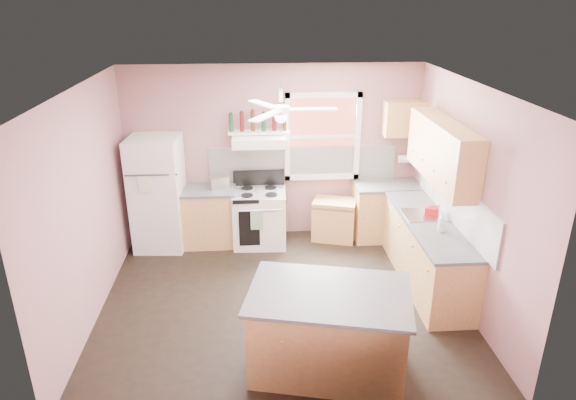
{
  "coord_description": "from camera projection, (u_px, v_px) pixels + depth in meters",
  "views": [
    {
      "loc": [
        -0.32,
        -5.6,
        3.65
      ],
      "look_at": [
        0.1,
        0.3,
        1.25
      ],
      "focal_mm": 32.0,
      "sensor_mm": 36.0,
      "label": 1
    }
  ],
  "objects": [
    {
      "name": "red_caddy",
      "position": [
        432.0,
        211.0,
        6.82
      ],
      "size": [
        0.21,
        0.18,
        0.1
      ],
      "primitive_type": "cube",
      "rotation": [
        0.0,
        0.0,
        -0.36
      ],
      "color": "red",
      "rests_on": "counter_right"
    },
    {
      "name": "counter_right",
      "position": [
        429.0,
        223.0,
        6.65
      ],
      "size": [
        0.62,
        2.22,
        0.04
      ],
      "primitive_type": "cube",
      "color": "#4C4C4F",
      "rests_on": "base_cabinet_right"
    },
    {
      "name": "wine_bottles",
      "position": [
        259.0,
        121.0,
        7.58
      ],
      "size": [
        0.86,
        0.06,
        0.31
      ],
      "color": "#143819",
      "rests_on": "bottle_shelf"
    },
    {
      "name": "counter_left",
      "position": [
        205.0,
        190.0,
        7.74
      ],
      "size": [
        0.92,
        0.62,
        0.04
      ],
      "primitive_type": "cube",
      "color": "#4C4C4F",
      "rests_on": "base_cabinet_left"
    },
    {
      "name": "upper_cabinet_right",
      "position": [
        442.0,
        151.0,
        6.5
      ],
      "size": [
        0.33,
        1.8,
        0.76
      ],
      "primitive_type": "cube",
      "color": "#AF7848",
      "rests_on": "wall_right"
    },
    {
      "name": "window_frame",
      "position": [
        323.0,
        137.0,
        7.83
      ],
      "size": [
        1.16,
        0.07,
        1.36
      ],
      "primitive_type": "cube",
      "color": "white",
      "rests_on": "wall_back"
    },
    {
      "name": "backsplash_right",
      "position": [
        454.0,
        201.0,
        6.55
      ],
      "size": [
        0.03,
        2.6,
        0.55
      ],
      "primitive_type": "cube",
      "color": "white",
      "rests_on": "wall_right"
    },
    {
      "name": "base_cabinet_corner",
      "position": [
        386.0,
        212.0,
        8.1
      ],
      "size": [
        1.0,
        0.6,
        0.86
      ],
      "primitive_type": "cube",
      "color": "#AF7848",
      "rests_on": "floor"
    },
    {
      "name": "base_cabinet_right",
      "position": [
        427.0,
        253.0,
        6.82
      ],
      "size": [
        0.6,
        2.2,
        0.86
      ],
      "primitive_type": "cube",
      "color": "#AF7848",
      "rests_on": "floor"
    },
    {
      "name": "wall_right",
      "position": [
        469.0,
        197.0,
        6.21
      ],
      "size": [
        0.05,
        4.0,
        2.7
      ],
      "primitive_type": "cube",
      "color": "#936364",
      "rests_on": "ground"
    },
    {
      "name": "island_top",
      "position": [
        330.0,
        294.0,
        5.07
      ],
      "size": [
        1.79,
        1.37,
        0.04
      ],
      "primitive_type": "cube",
      "rotation": [
        0.0,
        0.0,
        -0.22
      ],
      "color": "#4C4C4F",
      "rests_on": "island"
    },
    {
      "name": "upper_cabinet_corner",
      "position": [
        404.0,
        118.0,
        7.68
      ],
      "size": [
        0.6,
        0.33,
        0.52
      ],
      "primitive_type": "cube",
      "color": "#AF7848",
      "rests_on": "wall_back"
    },
    {
      "name": "ceiling_fan_hub",
      "position": [
        281.0,
        110.0,
        5.65
      ],
      "size": [
        0.2,
        0.2,
        0.08
      ],
      "primitive_type": "cylinder",
      "color": "white",
      "rests_on": "ceiling"
    },
    {
      "name": "toaster",
      "position": [
        219.0,
        182.0,
        7.74
      ],
      "size": [
        0.32,
        0.25,
        0.18
      ],
      "primitive_type": "cube",
      "rotation": [
        0.0,
        0.0,
        0.35
      ],
      "color": "silver",
      "rests_on": "counter_left"
    },
    {
      "name": "floor",
      "position": [
        282.0,
        299.0,
        6.57
      ],
      "size": [
        4.5,
        4.5,
        0.0
      ],
      "primitive_type": "plane",
      "color": "black",
      "rests_on": "ground"
    },
    {
      "name": "backsplash_back",
      "position": [
        303.0,
        163.0,
        7.99
      ],
      "size": [
        2.9,
        0.03,
        0.55
      ],
      "primitive_type": "cube",
      "color": "white",
      "rests_on": "wall_back"
    },
    {
      "name": "ceiling",
      "position": [
        281.0,
        87.0,
        5.56
      ],
      "size": [
        4.5,
        4.5,
        0.0
      ],
      "primitive_type": "plane",
      "color": "white",
      "rests_on": "ground"
    },
    {
      "name": "counter_corner",
      "position": [
        388.0,
        185.0,
        7.93
      ],
      "size": [
        1.02,
        0.62,
        0.04
      ],
      "primitive_type": "cube",
      "color": "#4C4C4F",
      "rests_on": "base_cabinet_corner"
    },
    {
      "name": "wall_back",
      "position": [
        274.0,
        152.0,
        7.94
      ],
      "size": [
        4.5,
        0.05,
        2.7
      ],
      "primitive_type": "cube",
      "color": "#936364",
      "rests_on": "ground"
    },
    {
      "name": "island",
      "position": [
        328.0,
        332.0,
        5.24
      ],
      "size": [
        1.69,
        1.27,
        0.86
      ],
      "primitive_type": "cube",
      "rotation": [
        0.0,
        0.0,
        -0.22
      ],
      "color": "#AF7848",
      "rests_on": "floor"
    },
    {
      "name": "base_cabinet_left",
      "position": [
        207.0,
        217.0,
        7.91
      ],
      "size": [
        0.9,
        0.6,
        0.86
      ],
      "primitive_type": "cube",
      "color": "#AF7848",
      "rests_on": "floor"
    },
    {
      "name": "bottle_shelf",
      "position": [
        258.0,
        132.0,
        7.64
      ],
      "size": [
        0.9,
        0.26,
        0.03
      ],
      "primitive_type": "cube",
      "color": "white",
      "rests_on": "range_hood"
    },
    {
      "name": "refrigerator",
      "position": [
        158.0,
        193.0,
        7.66
      ],
      "size": [
        0.78,
        0.76,
        1.72
      ],
      "primitive_type": "cube",
      "rotation": [
        0.0,
        0.0,
        -0.08
      ],
      "color": "white",
      "rests_on": "floor"
    },
    {
      "name": "window_view",
      "position": [
        322.0,
        137.0,
        7.85
      ],
      "size": [
        1.0,
        0.02,
        1.2
      ],
      "primitive_type": "cube",
      "color": "brown",
      "rests_on": "wall_back"
    },
    {
      "name": "soap_bottle",
      "position": [
        442.0,
        222.0,
        6.31
      ],
      "size": [
        0.14,
        0.14,
        0.26
      ],
      "primitive_type": "imported",
      "rotation": [
        0.0,
        0.0,
        3.72
      ],
      "color": "silver",
      "rests_on": "counter_right"
    },
    {
      "name": "paper_towel",
      "position": [
        407.0,
        159.0,
        7.96
      ],
      "size": [
        0.26,
        0.12,
        0.12
      ],
      "primitive_type": "cylinder",
      "rotation": [
        0.0,
        1.57,
        0.0
      ],
      "color": "white",
      "rests_on": "wall_back"
    },
    {
      "name": "range_hood",
      "position": [
        259.0,
        141.0,
        7.56
      ],
      "size": [
        0.78,
        0.5,
        0.14
      ],
      "primitive_type": "cube",
      "color": "white",
      "rests_on": "wall_back"
    },
    {
      "name": "stove",
      "position": [
        260.0,
        218.0,
        7.89
      ],
      "size": [
        0.82,
        0.67,
        0.86
      ],
      "primitive_type": "cube",
      "rotation": [
        0.0,
        0.0,
        -0.05
      ],
      "color": "white",
      "rests_on": "floor"
    },
    {
      "name": "faucet",
      "position": [
        437.0,
        210.0,
        6.81
      ],
      "size": [
        0.03,
        0.03,
        0.14
      ],
      "primitive_type": "cylinder",
      "color": "silver",
      "rests_on": "sink"
    },
    {
      "name": "sink",
      "position": [
        425.0,
        215.0,
        6.83
      ],
      "size": [
        0.55,
        0.45,
        0.03
      ],
      "primitive_type": "cube",
      "color": "silver",
      "rests_on": "counter_right"
    },
    {
      "name": "wall_left",
      "position": [
        85.0,
        207.0,
        5.91
      ],
      "size": [
        0.05,
        4.0,
        2.7
      ],
      "primitive_type": "cube",
      "color": "#936364",
      "rests_on": "ground"
    },
    {
      "name": "cart",
      "position": [
        334.0,
        220.0,
        8.08
      ],
      "size": [
        0.75,
        0.6,
        0.65
      ],
      "primitive_type": "cube",
      "rotation": [
        0.0,
        0.0,
        -0.29
      ],
      "color": "#AF7848",
      "rests_on": "floor"
    }
  ]
}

